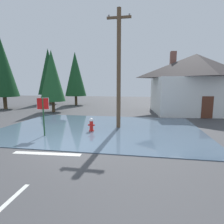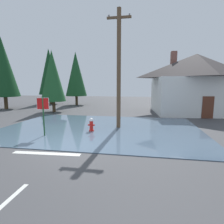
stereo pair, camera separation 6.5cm
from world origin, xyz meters
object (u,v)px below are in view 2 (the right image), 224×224
fire_hydrant (91,125)px  house (195,83)px  utility_pole (119,68)px  pine_tree_tall_left (3,67)px  stop_sign_near (43,109)px  pine_tree_mid_left (76,74)px  pine_tree_short_left (49,72)px  pine_tree_far_center (52,76)px

fire_hydrant → house: size_ratio=0.09×
utility_pole → pine_tree_tall_left: pine_tree_tall_left is taller
stop_sign_near → utility_pole: bearing=35.3°
pine_tree_mid_left → fire_hydrant: bearing=-66.0°
house → pine_tree_mid_left: pine_tree_mid_left is taller
house → pine_tree_short_left: bearing=163.0°
pine_tree_tall_left → fire_hydrant: bearing=-33.3°
stop_sign_near → pine_tree_tall_left: bearing=137.1°
pine_tree_mid_left → pine_tree_short_left: (-4.73, 0.92, 0.47)m
pine_tree_mid_left → pine_tree_tall_left: bearing=-140.7°
stop_sign_near → utility_pole: size_ratio=0.29×
house → pine_tree_mid_left: (-15.36, 5.22, 1.36)m
stop_sign_near → utility_pole: (4.01, 2.84, 2.53)m
house → pine_tree_far_center: (-15.32, -1.97, 0.74)m
stop_sign_near → pine_tree_tall_left: size_ratio=0.26×
fire_hydrant → pine_tree_short_left: bearing=125.7°
fire_hydrant → utility_pole: size_ratio=0.11×
stop_sign_near → house: 15.89m
fire_hydrant → house: (8.69, 9.71, 2.80)m
fire_hydrant → pine_tree_mid_left: bearing=114.0°
fire_hydrant → pine_tree_tall_left: size_ratio=0.10×
utility_pole → pine_tree_tall_left: bearing=153.3°
house → pine_tree_tall_left: (-22.51, -0.64, 1.93)m
pine_tree_tall_left → pine_tree_far_center: 7.41m
house → pine_tree_tall_left: 22.60m
pine_tree_far_center → pine_tree_tall_left: bearing=169.5°
utility_pole → pine_tree_tall_left: (-15.41, 7.75, 1.03)m
house → pine_tree_tall_left: size_ratio=1.09×
pine_tree_far_center → pine_tree_short_left: bearing=120.4°
pine_tree_short_left → pine_tree_far_center: size_ratio=1.27×
pine_tree_tall_left → pine_tree_short_left: size_ratio=1.02×
pine_tree_far_center → stop_sign_near: bearing=-65.6°
pine_tree_short_left → house: bearing=-17.0°
pine_tree_tall_left → pine_tree_far_center: bearing=-10.5°
fire_hydrant → pine_tree_mid_left: 16.87m
house → pine_tree_far_center: size_ratio=1.41×
stop_sign_near → pine_tree_tall_left: pine_tree_tall_left is taller
utility_pole → fire_hydrant: bearing=-140.5°
pine_tree_tall_left → pine_tree_far_center: (7.19, -1.33, -1.19)m
fire_hydrant → pine_tree_tall_left: (-13.82, 9.07, 4.73)m
pine_tree_mid_left → pine_tree_short_left: 4.84m
pine_tree_mid_left → pine_tree_short_left: pine_tree_short_left is taller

